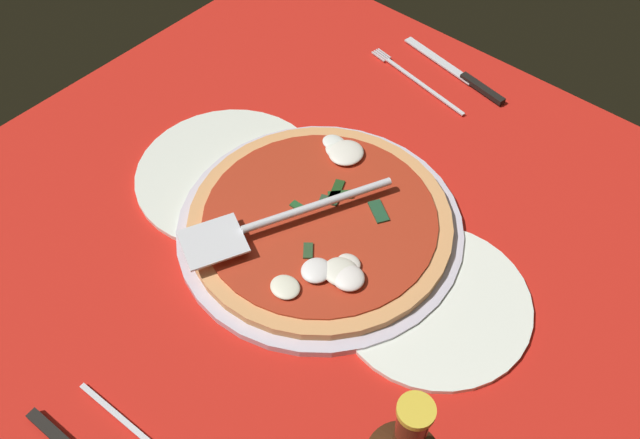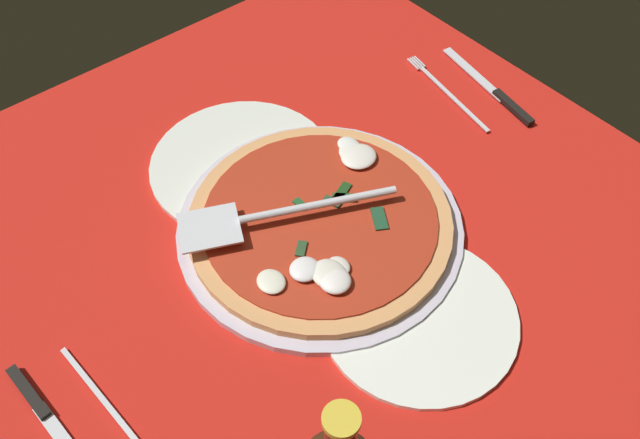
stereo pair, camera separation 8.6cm
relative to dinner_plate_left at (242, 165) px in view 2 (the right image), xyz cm
name	(u,v)px [view 2 (the right image)]	position (x,y,z in cm)	size (l,w,h in cm)	color
ground_plane	(301,259)	(17.28, -3.39, -1.00)	(99.43, 99.43, 0.80)	red
checker_pattern	(301,257)	(17.28, -3.39, -0.55)	(99.43, 99.43, 0.10)	white
pizza_pan	(320,228)	(15.71, 0.99, 0.19)	(36.54, 36.54, 1.39)	silver
dinner_plate_left	(242,165)	(0.00, 0.00, 0.00)	(25.47, 25.47, 1.00)	white
dinner_plate_right	(419,317)	(33.14, 1.40, 0.00)	(23.06, 23.06, 1.00)	white
pizza	(321,221)	(15.87, 1.04, 1.72)	(33.53, 33.53, 2.83)	tan
pizza_server	(274,214)	(12.79, -3.91, 4.07)	(15.14, 26.29, 1.00)	silver
place_setting_near	(78,416)	(18.48, -34.64, -0.14)	(20.25, 12.86, 1.40)	silver
place_setting_far	(471,94)	(10.27, 35.87, -0.15)	(22.75, 17.25, 1.40)	white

